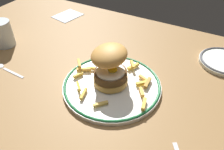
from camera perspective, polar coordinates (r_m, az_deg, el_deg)
The scene contains 8 objects.
ground_plane at distance 69.96cm, azimuth -1.72°, elevation -2.42°, with size 145.64×89.54×4.00cm, color olive.
dinner_plate at distance 65.55cm, azimuth 0.00°, elevation -2.53°, with size 28.49×28.49×1.60cm.
burger at distance 62.38cm, azimuth -0.58°, elevation 2.59°, with size 14.76×14.67×11.73cm.
fries_pile at distance 65.10cm, azimuth 0.85°, elevation -1.27°, with size 26.18×22.42×2.33cm.
water_glass at distance 91.36cm, azimuth -25.78°, elevation 8.99°, with size 6.93×6.93×9.41cm.
side_plate at distance 83.33cm, azimuth 26.47°, elevation 3.14°, with size 15.93×15.93×1.60cm.
spoon at distance 81.37cm, azimuth -26.15°, elevation 1.91°, with size 13.36×2.76×0.90cm.
napkin at distance 108.29cm, azimuth -11.16°, elevation 14.57°, with size 9.59×11.66×0.40cm, color silver.
Camera 1 is at (26.88, -44.44, 44.87)cm, focal length 36.13 mm.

